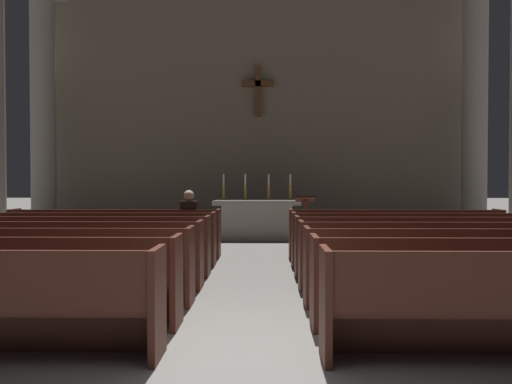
{
  "coord_description": "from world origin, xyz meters",
  "views": [
    {
      "loc": [
        0.2,
        -4.41,
        1.52
      ],
      "look_at": [
        0.0,
        7.54,
        1.24
      ],
      "focal_mm": 36.9,
      "sensor_mm": 36.0,
      "label": 1
    }
  ],
  "objects_px": {
    "candlestick_inner_left": "(245,192)",
    "lone_worshipper": "(190,222)",
    "pew_left_row_5": "(81,246)",
    "pew_left_row_6": "(100,239)",
    "column_right_fourth": "(475,115)",
    "pew_left_row_7": "(116,233)",
    "column_left_fourth": "(43,116)",
    "pew_right_row_6": "(408,239)",
    "pew_left_row_4": "(57,254)",
    "candlestick_inner_right": "(269,192)",
    "candlestick_outer_left": "(224,192)",
    "pew_right_row_4": "(447,255)",
    "candlestick_outer_right": "(290,192)",
    "pew_right_row_5": "(425,246)",
    "altar": "(257,219)",
    "pew_right_row_3": "(475,267)",
    "pew_right_row_7": "(395,234)",
    "pew_left_row_3": "(25,265)",
    "lectern": "(305,222)"
  },
  "relations": [
    {
      "from": "column_right_fourth",
      "to": "pew_left_row_7",
      "type": "bearing_deg",
      "value": -154.63
    },
    {
      "from": "pew_right_row_4",
      "to": "candlestick_inner_right",
      "type": "distance_m",
      "value": 6.59
    },
    {
      "from": "pew_left_row_5",
      "to": "pew_left_row_6",
      "type": "distance_m",
      "value": 0.97
    },
    {
      "from": "pew_right_row_6",
      "to": "pew_right_row_7",
      "type": "relative_size",
      "value": 1.0
    },
    {
      "from": "pew_left_row_3",
      "to": "pew_left_row_7",
      "type": "height_order",
      "value": "same"
    },
    {
      "from": "pew_left_row_5",
      "to": "column_left_fourth",
      "type": "xyz_separation_m",
      "value": [
        -3.12,
        5.99,
        2.78
      ]
    },
    {
      "from": "pew_left_row_4",
      "to": "lectern",
      "type": "height_order",
      "value": "lectern"
    },
    {
      "from": "pew_left_row_4",
      "to": "candlestick_outer_right",
      "type": "distance_m",
      "value": 7.09
    },
    {
      "from": "candlestick_inner_left",
      "to": "lone_worshipper",
      "type": "relative_size",
      "value": 0.5
    },
    {
      "from": "pew_right_row_5",
      "to": "candlestick_inner_right",
      "type": "height_order",
      "value": "candlestick_inner_right"
    },
    {
      "from": "pew_right_row_4",
      "to": "column_right_fourth",
      "type": "relative_size",
      "value": 0.61
    },
    {
      "from": "pew_left_row_3",
      "to": "lone_worshipper",
      "type": "height_order",
      "value": "lone_worshipper"
    },
    {
      "from": "candlestick_outer_right",
      "to": "column_left_fourth",
      "type": "bearing_deg",
      "value": 172.55
    },
    {
      "from": "pew_left_row_4",
      "to": "candlestick_inner_right",
      "type": "bearing_deg",
      "value": 63.65
    },
    {
      "from": "pew_right_row_7",
      "to": "altar",
      "type": "distance_m",
      "value": 4.18
    },
    {
      "from": "candlestick_outer_left",
      "to": "candlestick_inner_left",
      "type": "height_order",
      "value": "same"
    },
    {
      "from": "pew_right_row_4",
      "to": "candlestick_outer_right",
      "type": "xyz_separation_m",
      "value": [
        -1.86,
        6.09,
        0.74
      ]
    },
    {
      "from": "candlestick_inner_right",
      "to": "candlestick_outer_right",
      "type": "height_order",
      "value": "same"
    },
    {
      "from": "pew_right_row_4",
      "to": "pew_right_row_6",
      "type": "relative_size",
      "value": 1.0
    },
    {
      "from": "pew_left_row_6",
      "to": "pew_right_row_3",
      "type": "height_order",
      "value": "same"
    },
    {
      "from": "pew_left_row_6",
      "to": "candlestick_inner_left",
      "type": "bearing_deg",
      "value": 59.8
    },
    {
      "from": "pew_left_row_6",
      "to": "altar",
      "type": "height_order",
      "value": "altar"
    },
    {
      "from": "altar",
      "to": "candlestick_outer_right",
      "type": "distance_m",
      "value": 1.09
    },
    {
      "from": "pew_left_row_3",
      "to": "candlestick_inner_left",
      "type": "xyz_separation_m",
      "value": [
        2.41,
        7.06,
        0.74
      ]
    },
    {
      "from": "pew_right_row_4",
      "to": "pew_left_row_5",
      "type": "bearing_deg",
      "value": 169.88
    },
    {
      "from": "pew_left_row_7",
      "to": "candlestick_outer_right",
      "type": "relative_size",
      "value": 6.21
    },
    {
      "from": "pew_left_row_5",
      "to": "column_right_fourth",
      "type": "bearing_deg",
      "value": 35.03
    },
    {
      "from": "pew_left_row_4",
      "to": "candlestick_inner_left",
      "type": "xyz_separation_m",
      "value": [
        2.41,
        6.09,
        0.74
      ]
    },
    {
      "from": "pew_left_row_7",
      "to": "candlestick_inner_left",
      "type": "xyz_separation_m",
      "value": [
        2.41,
        3.18,
        0.74
      ]
    },
    {
      "from": "column_left_fourth",
      "to": "candlestick_outer_right",
      "type": "xyz_separation_m",
      "value": [
        6.68,
        -0.87,
        -2.04
      ]
    },
    {
      "from": "lone_worshipper",
      "to": "pew_left_row_3",
      "type": "bearing_deg",
      "value": -110.23
    },
    {
      "from": "pew_left_row_6",
      "to": "lectern",
      "type": "bearing_deg",
      "value": 37.44
    },
    {
      "from": "pew_left_row_5",
      "to": "altar",
      "type": "relative_size",
      "value": 1.85
    },
    {
      "from": "pew_left_row_7",
      "to": "candlestick_outer_left",
      "type": "height_order",
      "value": "candlestick_outer_left"
    },
    {
      "from": "column_left_fourth",
      "to": "pew_right_row_6",
      "type": "bearing_deg",
      "value": -30.44
    },
    {
      "from": "pew_left_row_4",
      "to": "pew_left_row_6",
      "type": "relative_size",
      "value": 1.0
    },
    {
      "from": "pew_right_row_6",
      "to": "lectern",
      "type": "height_order",
      "value": "lectern"
    },
    {
      "from": "pew_right_row_5",
      "to": "pew_left_row_7",
      "type": "bearing_deg",
      "value": 160.36
    },
    {
      "from": "column_left_fourth",
      "to": "candlestick_outer_left",
      "type": "relative_size",
      "value": 10.18
    },
    {
      "from": "pew_right_row_7",
      "to": "lectern",
      "type": "bearing_deg",
      "value": 128.54
    },
    {
      "from": "pew_left_row_4",
      "to": "column_left_fourth",
      "type": "bearing_deg",
      "value": 114.14
    },
    {
      "from": "pew_right_row_3",
      "to": "pew_right_row_4",
      "type": "height_order",
      "value": "same"
    },
    {
      "from": "pew_left_row_7",
      "to": "candlestick_inner_right",
      "type": "height_order",
      "value": "candlestick_inner_right"
    },
    {
      "from": "pew_left_row_4",
      "to": "pew_right_row_5",
      "type": "xyz_separation_m",
      "value": [
        5.43,
        0.97,
        0.0
      ]
    },
    {
      "from": "candlestick_inner_right",
      "to": "altar",
      "type": "bearing_deg",
      "value": 180.0
    },
    {
      "from": "pew_left_row_7",
      "to": "pew_right_row_3",
      "type": "xyz_separation_m",
      "value": [
        5.43,
        -3.88,
        0.0
      ]
    },
    {
      "from": "lone_worshipper",
      "to": "pew_right_row_7",
      "type": "bearing_deg",
      "value": -0.56
    },
    {
      "from": "pew_left_row_5",
      "to": "pew_left_row_7",
      "type": "height_order",
      "value": "same"
    },
    {
      "from": "pew_left_row_7",
      "to": "lectern",
      "type": "height_order",
      "value": "lectern"
    },
    {
      "from": "pew_right_row_5",
      "to": "pew_left_row_6",
      "type": "bearing_deg",
      "value": 169.88
    }
  ]
}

